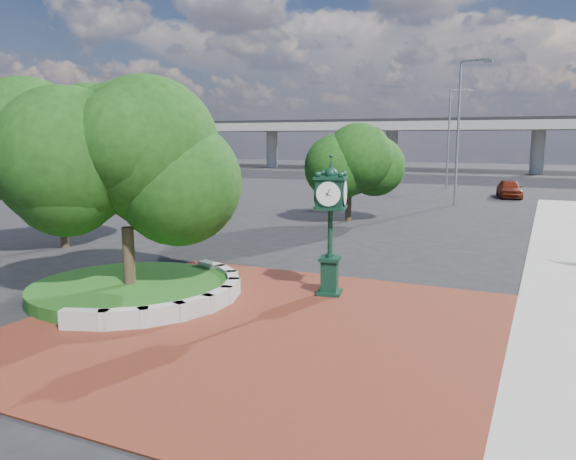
% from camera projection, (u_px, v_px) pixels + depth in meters
% --- Properties ---
extents(ground, '(200.00, 200.00, 0.00)m').
position_uv_depth(ground, '(274.00, 317.00, 15.44)').
color(ground, black).
rests_on(ground, ground).
extents(plaza, '(12.00, 12.00, 0.04)m').
position_uv_depth(plaza, '(257.00, 327.00, 14.55)').
color(plaza, brown).
rests_on(plaza, ground).
extents(planter_wall, '(2.96, 6.77, 0.54)m').
position_uv_depth(planter_wall, '(192.00, 296.00, 16.52)').
color(planter_wall, '#9E9B93').
rests_on(planter_wall, ground).
extents(grass_bed, '(6.10, 6.10, 0.40)m').
position_uv_depth(grass_bed, '(130.00, 289.00, 17.49)').
color(grass_bed, '#1A4C15').
rests_on(grass_bed, ground).
extents(overpass, '(90.00, 12.00, 7.50)m').
position_uv_depth(overpass, '(498.00, 125.00, 77.10)').
color(overpass, '#9E9B93').
rests_on(overpass, ground).
extents(tree_planter, '(5.20, 5.20, 6.33)m').
position_uv_depth(tree_planter, '(125.00, 176.00, 16.91)').
color(tree_planter, '#38281C').
rests_on(tree_planter, ground).
extents(tree_northwest, '(5.60, 5.60, 6.93)m').
position_uv_depth(tree_northwest, '(59.00, 155.00, 24.65)').
color(tree_northwest, '#38281C').
rests_on(tree_northwest, ground).
extents(tree_street, '(4.40, 4.40, 5.45)m').
position_uv_depth(tree_street, '(349.00, 166.00, 32.69)').
color(tree_street, '#38281C').
rests_on(tree_street, ground).
extents(post_clock, '(1.04, 1.04, 4.32)m').
position_uv_depth(post_clock, '(330.00, 220.00, 17.20)').
color(post_clock, black).
rests_on(post_clock, ground).
extents(parked_car, '(2.52, 4.58, 1.48)m').
position_uv_depth(parked_car, '(509.00, 189.00, 45.95)').
color(parked_car, '#621D0E').
rests_on(parked_car, ground).
extents(street_lamp_near, '(2.24, 0.85, 10.21)m').
position_uv_depth(street_lamp_near, '(462.00, 122.00, 39.74)').
color(street_lamp_near, slate).
rests_on(street_lamp_near, ground).
extents(street_lamp_far, '(2.04, 0.84, 9.37)m').
position_uv_depth(street_lamp_far, '(451.00, 131.00, 53.12)').
color(street_lamp_far, slate).
rests_on(street_lamp_far, ground).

